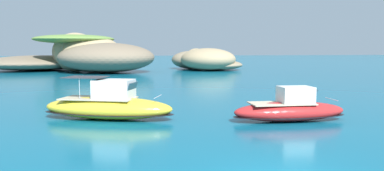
% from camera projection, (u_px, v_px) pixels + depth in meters
% --- Properties ---
extents(islet_large, '(38.22, 33.87, 6.96)m').
position_uv_depth(islet_large, '(77.00, 56.00, 66.99)').
color(islet_large, '#756651').
rests_on(islet_large, ground).
extents(islet_small, '(15.22, 17.63, 4.21)m').
position_uv_depth(islet_small, '(205.00, 61.00, 72.06)').
color(islet_small, '#9E8966').
rests_on(islet_small, ground).
extents(motorboat_yellow, '(8.35, 4.76, 2.51)m').
position_uv_depth(motorboat_yellow, '(109.00, 106.00, 22.00)').
color(motorboat_yellow, yellow).
rests_on(motorboat_yellow, ground).
extents(motorboat_red, '(6.77, 2.05, 2.00)m').
position_uv_depth(motorboat_red, '(290.00, 110.00, 21.41)').
color(motorboat_red, red).
rests_on(motorboat_red, ground).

